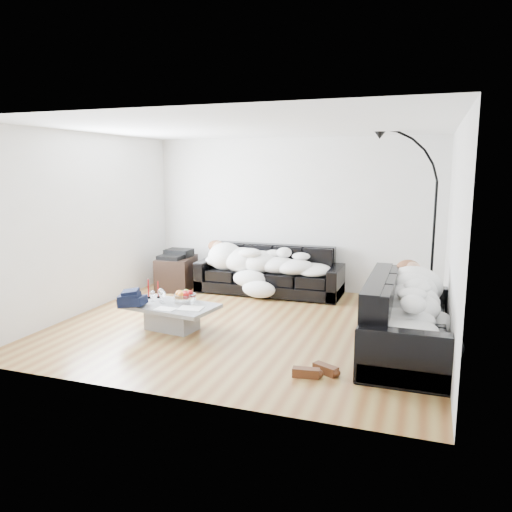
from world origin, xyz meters
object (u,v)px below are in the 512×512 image
(coffee_table, at_px, (172,317))
(wine_glass_a, at_px, (161,295))
(sleeper_back, at_px, (268,257))
(av_cabinet, at_px, (177,273))
(fruit_bowl, at_px, (185,296))
(sofa_back, at_px, (269,270))
(candle_left, at_px, (148,289))
(sofa_right, at_px, (409,316))
(wine_glass_b, at_px, (153,296))
(floor_lamp, at_px, (434,234))
(wine_glass_c, at_px, (163,297))
(sleeper_right, at_px, (410,298))
(stereo, at_px, (176,254))
(candle_right, at_px, (158,290))
(shoes, at_px, (315,371))

(coffee_table, height_order, wine_glass_a, wine_glass_a)
(sleeper_back, height_order, av_cabinet, sleeper_back)
(coffee_table, distance_m, fruit_bowl, 0.32)
(sofa_back, bearing_deg, wine_glass_a, -110.89)
(sofa_back, distance_m, candle_left, 2.33)
(sofa_right, relative_size, av_cabinet, 2.66)
(coffee_table, bearing_deg, wine_glass_b, 171.10)
(candle_left, bearing_deg, sofa_back, 62.67)
(fruit_bowl, height_order, floor_lamp, floor_lamp)
(sleeper_back, bearing_deg, coffee_table, -105.76)
(sofa_back, distance_m, wine_glass_a, 2.31)
(coffee_table, xyz_separation_m, floor_lamp, (3.18, 1.86, 1.00))
(sofa_right, distance_m, candle_left, 3.40)
(wine_glass_a, relative_size, wine_glass_b, 1.18)
(fruit_bowl, distance_m, wine_glass_c, 0.29)
(sleeper_back, bearing_deg, wine_glass_b, -113.41)
(wine_glass_c, xyz_separation_m, av_cabinet, (-0.90, 2.05, -0.15))
(sofa_right, bearing_deg, wine_glass_b, 91.62)
(sleeper_right, relative_size, wine_glass_c, 10.55)
(wine_glass_c, xyz_separation_m, stereo, (-0.90, 2.05, 0.19))
(wine_glass_a, bearing_deg, av_cabinet, 112.59)
(sleeper_back, relative_size, candle_right, 9.04)
(sleeper_right, xyz_separation_m, candle_left, (-3.40, 0.04, -0.18))
(sofa_back, height_order, candle_right, sofa_back)
(candle_right, bearing_deg, fruit_bowl, -10.41)
(sleeper_right, height_order, coffee_table, sleeper_right)
(av_cabinet, bearing_deg, fruit_bowl, -68.56)
(sofa_right, xyz_separation_m, floor_lamp, (0.23, 1.72, 0.74))
(candle_left, bearing_deg, stereo, 107.05)
(candle_left, distance_m, floor_lamp, 4.07)
(candle_right, bearing_deg, coffee_table, -35.59)
(sleeper_right, bearing_deg, wine_glass_c, 92.64)
(candle_left, relative_size, floor_lamp, 0.11)
(sleeper_right, xyz_separation_m, shoes, (-0.85, -0.98, -0.59))
(sleeper_back, height_order, wine_glass_c, sleeper_back)
(sleeper_back, xyz_separation_m, coffee_table, (-0.62, -2.19, -0.46))
(sofa_back, distance_m, wine_glass_b, 2.38)
(wine_glass_a, bearing_deg, sofa_right, 1.03)
(candle_right, height_order, shoes, candle_right)
(fruit_bowl, bearing_deg, av_cabinet, 121.05)
(wine_glass_b, xyz_separation_m, candle_right, (-0.03, 0.19, 0.04))
(coffee_table, bearing_deg, sofa_back, 74.57)
(coffee_table, xyz_separation_m, candle_left, (-0.45, 0.18, 0.30))
(sleeper_right, distance_m, candle_left, 3.41)
(stereo, bearing_deg, wine_glass_b, -70.84)
(wine_glass_c, xyz_separation_m, floor_lamp, (3.31, 1.86, 0.75))
(stereo, bearing_deg, candle_right, -69.66)
(av_cabinet, bearing_deg, coffee_table, -73.08)
(wine_glass_b, height_order, candle_left, candle_left)
(fruit_bowl, height_order, shoes, fruit_bowl)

